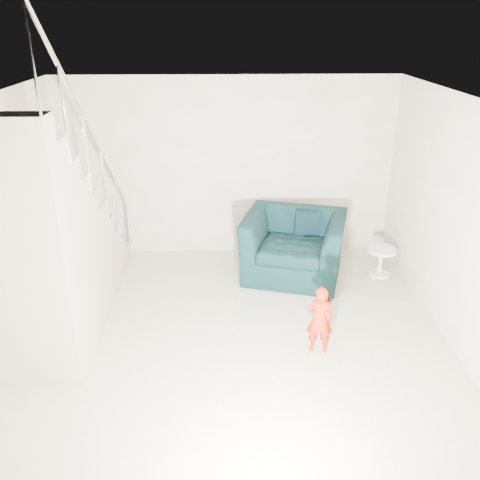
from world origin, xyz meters
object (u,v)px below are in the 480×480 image
toddler (320,320)px  side_table (381,257)px  staircase (52,258)px  armchair (294,246)px

toddler → side_table: bearing=-117.4°
side_table → staircase: (-4.19, -1.26, 0.67)m
toddler → side_table: size_ratio=1.93×
toddler → staircase: bearing=-3.3°
toddler → staircase: size_ratio=0.22×
toddler → staircase: staircase is taller
toddler → side_table: (1.21, 1.79, -0.12)m
side_table → staircase: bearing=-163.2°
armchair → side_table: armchair is taller
armchair → staircase: (-2.94, -1.34, 0.50)m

